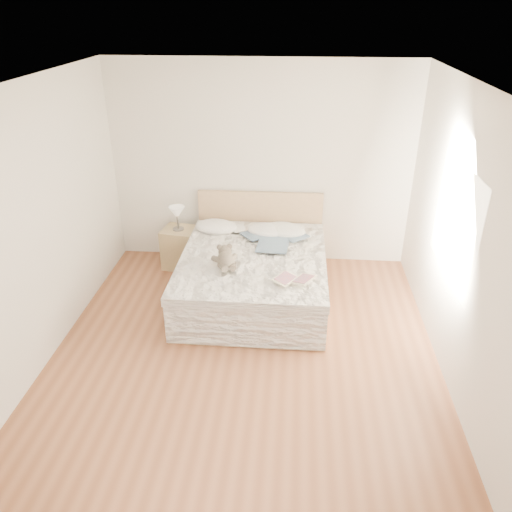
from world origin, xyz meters
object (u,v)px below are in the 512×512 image
object	(u,v)px
bed	(254,273)
teddy_bear	(226,265)
nightstand	(181,248)
photo_book	(234,229)
table_lamp	(177,213)
childrens_book	(294,280)

from	to	relation	value
bed	teddy_bear	world-z (taller)	bed
nightstand	photo_book	xyz separation A→B (m)	(0.74, -0.08, 0.35)
photo_book	teddy_bear	distance (m)	1.05
nightstand	bed	bearing A→B (deg)	-32.18
nightstand	table_lamp	bearing A→B (deg)	-138.51
bed	photo_book	distance (m)	0.75
photo_book	teddy_bear	bearing A→B (deg)	-101.87
nightstand	teddy_bear	bearing A→B (deg)	-55.01
bed	teddy_bear	xyz separation A→B (m)	(-0.27, -0.46, 0.34)
photo_book	childrens_book	size ratio (longest dim) A/B	0.78
childrens_book	bed	bearing A→B (deg)	158.63
nightstand	childrens_book	xyz separation A→B (m)	(1.56, -1.35, 0.35)
table_lamp	teddy_bear	bearing A→B (deg)	-54.28
nightstand	childrens_book	distance (m)	2.09
childrens_book	teddy_bear	size ratio (longest dim) A/B	1.08
bed	nightstand	size ratio (longest dim) A/B	3.83
bed	childrens_book	xyz separation A→B (m)	(0.50, -0.68, 0.32)
teddy_bear	bed	bearing A→B (deg)	40.92
bed	photo_book	world-z (taller)	bed
bed	table_lamp	bearing A→B (deg)	148.58
nightstand	childrens_book	bearing A→B (deg)	-40.78
table_lamp	photo_book	size ratio (longest dim) A/B	1.05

